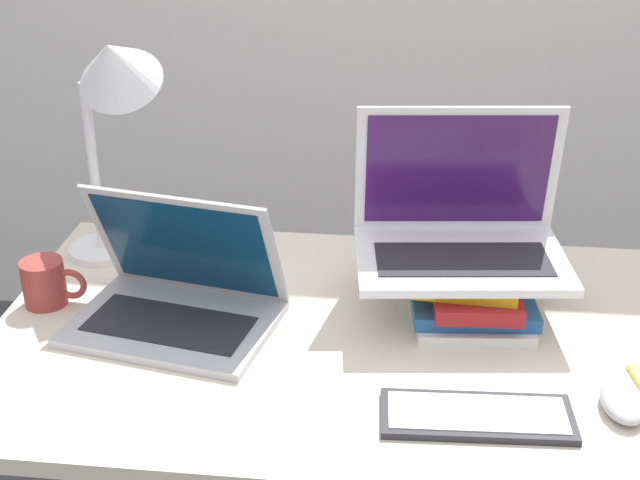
{
  "coord_description": "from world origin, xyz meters",
  "views": [
    {
      "loc": [
        0.06,
        -0.95,
        1.62
      ],
      "look_at": [
        -0.09,
        0.39,
        0.95
      ],
      "focal_mm": 50.0,
      "sensor_mm": 36.0,
      "label": 1
    }
  ],
  "objects_px": {
    "laptop_on_books": "(460,229)",
    "wireless_keyboard": "(477,416)",
    "mouse": "(623,402)",
    "laptop_left": "(177,297)",
    "book_stack": "(470,289)",
    "desk_lamp": "(112,89)",
    "mug": "(46,283)"
  },
  "relations": [
    {
      "from": "wireless_keyboard",
      "to": "mouse",
      "type": "relative_size",
      "value": 2.62
    },
    {
      "from": "laptop_left",
      "to": "mug",
      "type": "relative_size",
      "value": 3.23
    },
    {
      "from": "wireless_keyboard",
      "to": "mouse",
      "type": "distance_m",
      "value": 0.23
    },
    {
      "from": "laptop_on_books",
      "to": "mug",
      "type": "height_order",
      "value": "laptop_on_books"
    },
    {
      "from": "wireless_keyboard",
      "to": "mouse",
      "type": "bearing_deg",
      "value": 12.46
    },
    {
      "from": "book_stack",
      "to": "mug",
      "type": "distance_m",
      "value": 0.78
    },
    {
      "from": "book_stack",
      "to": "laptop_on_books",
      "type": "distance_m",
      "value": 0.11
    },
    {
      "from": "mug",
      "to": "desk_lamp",
      "type": "relative_size",
      "value": 0.24
    },
    {
      "from": "mouse",
      "to": "laptop_on_books",
      "type": "bearing_deg",
      "value": 129.46
    },
    {
      "from": "laptop_on_books",
      "to": "mouse",
      "type": "relative_size",
      "value": 3.51
    },
    {
      "from": "book_stack",
      "to": "desk_lamp",
      "type": "relative_size",
      "value": 0.54
    },
    {
      "from": "laptop_on_books",
      "to": "mug",
      "type": "distance_m",
      "value": 0.77
    },
    {
      "from": "laptop_on_books",
      "to": "desk_lamp",
      "type": "bearing_deg",
      "value": 171.87
    },
    {
      "from": "desk_lamp",
      "to": "wireless_keyboard",
      "type": "bearing_deg",
      "value": -33.19
    },
    {
      "from": "laptop_left",
      "to": "book_stack",
      "type": "bearing_deg",
      "value": 10.12
    },
    {
      "from": "wireless_keyboard",
      "to": "mug",
      "type": "xyz_separation_m",
      "value": [
        -0.78,
        0.27,
        0.04
      ]
    },
    {
      "from": "mug",
      "to": "desk_lamp",
      "type": "xyz_separation_m",
      "value": [
        0.1,
        0.18,
        0.32
      ]
    },
    {
      "from": "laptop_on_books",
      "to": "wireless_keyboard",
      "type": "xyz_separation_m",
      "value": [
        0.03,
        -0.35,
        -0.15
      ]
    },
    {
      "from": "mouse",
      "to": "laptop_left",
      "type": "bearing_deg",
      "value": 166.38
    },
    {
      "from": "laptop_left",
      "to": "book_stack",
      "type": "height_order",
      "value": "laptop_left"
    },
    {
      "from": "wireless_keyboard",
      "to": "desk_lamp",
      "type": "distance_m",
      "value": 0.89
    },
    {
      "from": "laptop_left",
      "to": "laptop_on_books",
      "type": "xyz_separation_m",
      "value": [
        0.5,
        0.12,
        0.1
      ]
    },
    {
      "from": "mouse",
      "to": "mug",
      "type": "xyz_separation_m",
      "value": [
        -1.01,
        0.22,
        0.03
      ]
    },
    {
      "from": "laptop_on_books",
      "to": "mug",
      "type": "xyz_separation_m",
      "value": [
        -0.76,
        -0.09,
        -0.11
      ]
    },
    {
      "from": "laptop_left",
      "to": "mug",
      "type": "height_order",
      "value": "laptop_left"
    },
    {
      "from": "laptop_left",
      "to": "desk_lamp",
      "type": "distance_m",
      "value": 0.41
    },
    {
      "from": "mug",
      "to": "desk_lamp",
      "type": "distance_m",
      "value": 0.38
    },
    {
      "from": "book_stack",
      "to": "mug",
      "type": "xyz_separation_m",
      "value": [
        -0.78,
        -0.06,
        -0.0
      ]
    },
    {
      "from": "laptop_left",
      "to": "laptop_on_books",
      "type": "height_order",
      "value": "laptop_on_books"
    },
    {
      "from": "laptop_left",
      "to": "book_stack",
      "type": "relative_size",
      "value": 1.45
    },
    {
      "from": "laptop_on_books",
      "to": "mouse",
      "type": "xyz_separation_m",
      "value": [
        0.25,
        -0.3,
        -0.14
      ]
    },
    {
      "from": "book_stack",
      "to": "mug",
      "type": "relative_size",
      "value": 2.23
    }
  ]
}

